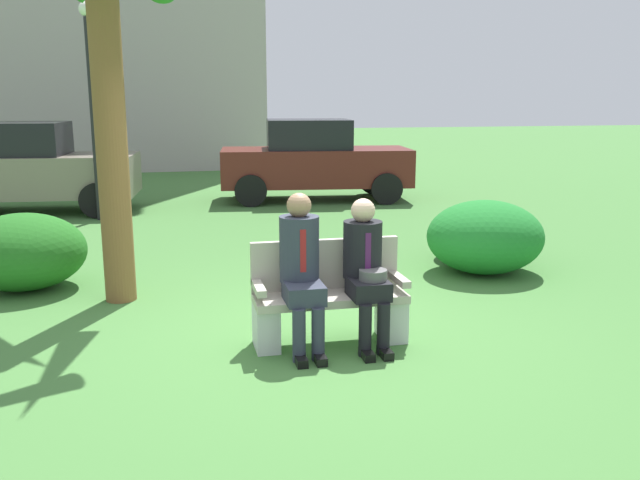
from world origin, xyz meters
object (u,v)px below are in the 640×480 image
object	(u,v)px
street_lamp	(91,90)
seated_man_left	(301,264)
shrub_far_lawn	(480,231)
parked_car_near	(26,168)
shrub_near_bench	(23,252)
parked_car_far	(314,160)
park_bench	(329,299)
seated_man_right	(366,265)
shrub_mid_lawn	(485,237)

from	to	relation	value
street_lamp	seated_man_left	bearing A→B (deg)	-71.60
shrub_far_lawn	parked_car_near	distance (m)	8.46
shrub_near_bench	parked_car_far	xyz separation A→B (m)	(4.62, 5.84, 0.40)
seated_man_left	shrub_far_lawn	xyz separation A→B (m)	(2.99, 2.73, -0.38)
park_bench	seated_man_right	world-z (taller)	seated_man_right
shrub_far_lawn	parked_car_far	bearing A→B (deg)	100.81
shrub_near_bench	shrub_mid_lawn	world-z (taller)	shrub_mid_lawn
park_bench	seated_man_left	world-z (taller)	seated_man_left
street_lamp	seated_man_right	bearing A→B (deg)	-67.50
shrub_far_lawn	seated_man_left	bearing A→B (deg)	-137.58
seated_man_left	street_lamp	world-z (taller)	street_lamp
seated_man_left	shrub_mid_lawn	xyz separation A→B (m)	(2.70, 2.02, -0.30)
shrub_mid_lawn	street_lamp	size ratio (longest dim) A/B	0.39
seated_man_right	parked_car_far	size ratio (longest dim) A/B	0.32
parked_car_near	street_lamp	bearing A→B (deg)	-38.84
park_bench	seated_man_right	xyz separation A→B (m)	(0.30, -0.13, 0.32)
shrub_mid_lawn	parked_car_near	bearing A→B (deg)	136.87
shrub_mid_lawn	seated_man_left	bearing A→B (deg)	-143.28
park_bench	parked_car_far	world-z (taller)	parked_car_far
seated_man_right	shrub_near_bench	world-z (taller)	seated_man_right
park_bench	shrub_mid_lawn	xyz separation A→B (m)	(2.43, 1.90, 0.06)
shrub_near_bench	parked_car_far	size ratio (longest dim) A/B	0.34
parked_car_near	parked_car_far	size ratio (longest dim) A/B	0.99
park_bench	shrub_far_lawn	world-z (taller)	park_bench
park_bench	parked_car_near	xyz separation A→B (m)	(-3.91, 7.85, 0.44)
shrub_far_lawn	park_bench	bearing A→B (deg)	-136.11
seated_man_right	parked_car_far	world-z (taller)	parked_car_far
seated_man_left	shrub_far_lawn	size ratio (longest dim) A/B	1.14
seated_man_left	shrub_far_lawn	distance (m)	4.06
seated_man_right	shrub_near_bench	bearing A→B (deg)	142.57
seated_man_left	parked_car_far	distance (m)	8.54
shrub_near_bench	parked_car_far	world-z (taller)	parked_car_far
shrub_far_lawn	street_lamp	world-z (taller)	street_lamp
seated_man_left	parked_car_near	distance (m)	8.76
parked_car_far	street_lamp	bearing A→B (deg)	-160.85
parked_car_near	seated_man_left	bearing A→B (deg)	-65.40
shrub_near_bench	parked_car_near	xyz separation A→B (m)	(-0.95, 5.48, 0.40)
shrub_far_lawn	street_lamp	xyz separation A→B (m)	(-5.27, 4.14, 1.88)
seated_man_left	street_lamp	bearing A→B (deg)	108.40
shrub_near_bench	shrub_far_lawn	size ratio (longest dim) A/B	1.17
shrub_far_lawn	street_lamp	bearing A→B (deg)	141.87
seated_man_left	parked_car_far	world-z (taller)	parked_car_far
park_bench	street_lamp	size ratio (longest dim) A/B	0.36
seated_man_left	parked_car_far	bearing A→B (deg)	77.03
shrub_near_bench	shrub_mid_lawn	bearing A→B (deg)	-4.99
seated_man_left	shrub_mid_lawn	distance (m)	3.38
parked_car_near	street_lamp	world-z (taller)	street_lamp
park_bench	shrub_near_bench	size ratio (longest dim) A/B	0.96
shrub_mid_lawn	parked_car_far	size ratio (longest dim) A/B	0.36
park_bench	shrub_mid_lawn	size ratio (longest dim) A/B	0.93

